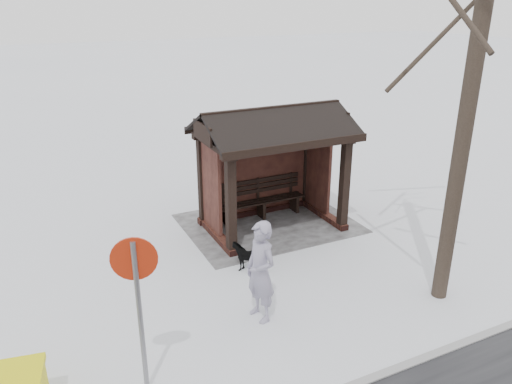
% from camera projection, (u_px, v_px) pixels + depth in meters
% --- Properties ---
extents(ground, '(120.00, 120.00, 0.00)m').
position_uv_depth(ground, '(272.00, 227.00, 12.70)').
color(ground, silver).
rests_on(ground, ground).
extents(kerb, '(120.00, 0.15, 0.06)m').
position_uv_depth(kerb, '(429.00, 357.00, 8.08)').
color(kerb, gray).
rests_on(kerb, ground).
extents(trampled_patch, '(4.20, 3.20, 0.02)m').
position_uv_depth(trampled_patch, '(268.00, 223.00, 12.86)').
color(trampled_patch, gray).
rests_on(trampled_patch, ground).
extents(bus_shelter, '(3.60, 2.40, 3.09)m').
position_uv_depth(bus_shelter, '(270.00, 143.00, 12.04)').
color(bus_shelter, '#331512').
rests_on(bus_shelter, ground).
extents(pedestrian, '(0.57, 0.76, 1.89)m').
position_uv_depth(pedestrian, '(261.00, 272.00, 8.76)').
color(pedestrian, gray).
rests_on(pedestrian, ground).
extents(dog, '(0.82, 0.61, 0.63)m').
position_uv_depth(dog, '(250.00, 255.00, 10.63)').
color(dog, black).
rests_on(dog, ground).
extents(road_sign, '(0.62, 0.22, 2.51)m').
position_uv_depth(road_sign, '(137.00, 285.00, 6.80)').
color(road_sign, slate).
rests_on(road_sign, ground).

